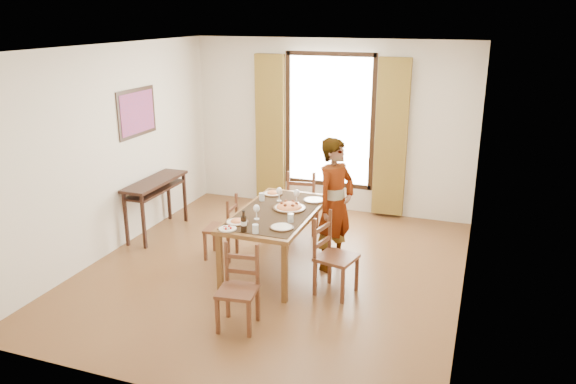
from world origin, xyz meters
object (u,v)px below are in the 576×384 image
(dining_table, at_px, (277,216))
(pasta_platter, at_px, (289,205))
(man, at_px, (335,205))
(console_table, at_px, (155,188))

(dining_table, distance_m, pasta_platter, 0.20)
(man, distance_m, pasta_platter, 0.56)
(man, height_order, pasta_platter, man)
(dining_table, bearing_deg, man, 21.77)
(man, bearing_deg, dining_table, 135.90)
(console_table, distance_m, pasta_platter, 2.20)
(man, relative_size, pasta_platter, 4.14)
(console_table, xyz_separation_m, man, (2.71, -0.24, 0.14))
(console_table, relative_size, pasta_platter, 3.00)
(console_table, distance_m, man, 2.72)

